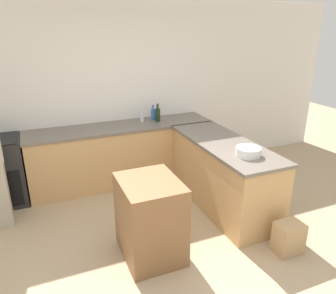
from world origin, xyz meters
TOP-DOWN VIEW (x-y plane):
  - ground_plane at (0.00, 0.00)m, footprint 14.00×14.00m
  - wall_back at (0.00, 2.51)m, footprint 8.00×0.06m
  - counter_back at (0.00, 2.18)m, footprint 2.77×0.64m
  - counter_peninsula at (1.04, 0.96)m, footprint 0.69×1.86m
  - island_table at (-0.20, 0.35)m, footprint 0.58×0.70m
  - mixing_bowl at (1.03, 0.45)m, footprint 0.29×0.29m
  - vinegar_bottle_clear at (0.36, 2.26)m, footprint 0.06×0.06m
  - wine_bottle_dark at (0.59, 2.19)m, footprint 0.07×0.07m
  - water_bottle_blue at (0.56, 2.29)m, footprint 0.07×0.07m
  - paper_bag at (1.18, -0.19)m, footprint 0.28×0.23m

SIDE VIEW (x-z plane):
  - ground_plane at x=0.00m, z-range 0.00..0.00m
  - paper_bag at x=1.18m, z-range 0.00..0.35m
  - island_table at x=-0.20m, z-range 0.00..0.87m
  - counter_back at x=0.00m, z-range 0.00..0.91m
  - counter_peninsula at x=1.04m, z-range 0.00..0.91m
  - mixing_bowl at x=1.03m, z-range 0.91..1.01m
  - vinegar_bottle_clear at x=0.36m, z-range 0.89..1.11m
  - water_bottle_blue at x=0.56m, z-range 0.88..1.12m
  - wine_bottle_dark at x=0.59m, z-range 0.88..1.16m
  - wall_back at x=0.00m, z-range 0.00..2.70m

